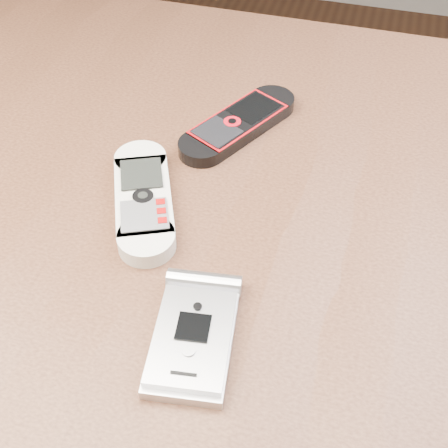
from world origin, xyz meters
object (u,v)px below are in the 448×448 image
nokia_black_red (238,124)px  motorola_razr (193,336)px  table (219,302)px  nokia_white (143,198)px

nokia_black_red → motorola_razr: (0.03, -0.27, 0.00)m
table → motorola_razr: 0.17m
nokia_white → motorola_razr: 0.16m
nokia_white → nokia_black_red: (0.05, 0.13, -0.00)m
nokia_black_red → motorola_razr: size_ratio=1.35×
motorola_razr → nokia_white: bearing=116.7°
nokia_white → motorola_razr: same height
table → nokia_black_red: 0.19m
table → motorola_razr: (0.01, -0.12, 0.11)m
table → nokia_black_red: (-0.02, 0.15, 0.11)m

